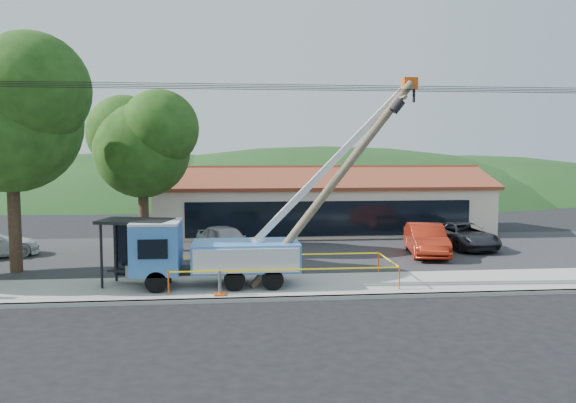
% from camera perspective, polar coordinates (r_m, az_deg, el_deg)
% --- Properties ---
extents(ground, '(120.00, 120.00, 0.00)m').
position_cam_1_polar(ground, '(19.43, 0.74, -11.63)').
color(ground, black).
rests_on(ground, ground).
extents(curb, '(60.00, 0.25, 0.15)m').
position_cam_1_polar(curb, '(21.42, 0.11, -9.84)').
color(curb, '#AAA69F').
rests_on(curb, ground).
extents(sidewalk, '(60.00, 4.00, 0.15)m').
position_cam_1_polar(sidewalk, '(23.25, -0.37, -8.64)').
color(sidewalk, '#AAA69F').
rests_on(sidewalk, ground).
extents(parking_lot, '(60.00, 12.00, 0.10)m').
position_cam_1_polar(parking_lot, '(31.06, -1.73, -5.22)').
color(parking_lot, '#28282B').
rests_on(parking_lot, ground).
extents(strip_mall, '(22.50, 8.53, 4.67)m').
position_cam_1_polar(strip_mall, '(39.13, 3.31, -0.40)').
color(strip_mall, beige).
rests_on(strip_mall, ground).
extents(tree_west_near, '(7.56, 6.72, 10.80)m').
position_cam_1_polar(tree_west_near, '(28.37, -26.42, 8.45)').
color(tree_west_near, '#332316').
rests_on(tree_west_near, ground).
extents(tree_lot, '(6.30, 5.60, 8.94)m').
position_cam_1_polar(tree_lot, '(31.89, -14.61, 6.01)').
color(tree_lot, '#332316').
rests_on(tree_lot, ground).
extents(hill_west, '(78.40, 56.00, 28.00)m').
position_cam_1_polar(hill_west, '(74.84, -15.57, 0.56)').
color(hill_west, '#1B3B15').
rests_on(hill_west, ground).
extents(hill_center, '(89.60, 64.00, 32.00)m').
position_cam_1_polar(hill_center, '(74.69, 3.67, 0.72)').
color(hill_center, '#1B3B15').
rests_on(hill_center, ground).
extents(hill_east, '(72.80, 52.00, 26.00)m').
position_cam_1_polar(hill_east, '(80.39, 17.89, 0.79)').
color(hill_east, '#1B3B15').
rests_on(hill_east, ground).
extents(utility_truck, '(11.60, 3.62, 8.45)m').
position_cam_1_polar(utility_truck, '(23.06, -7.61, -4.89)').
color(utility_truck, black).
rests_on(utility_truck, ground).
extents(leaning_pole, '(6.67, 1.87, 8.41)m').
position_cam_1_polar(leaning_pole, '(22.73, 5.33, 2.73)').
color(leaning_pole, brown).
rests_on(leaning_pole, ground).
extents(bus_shelter, '(3.13, 2.35, 2.70)m').
position_cam_1_polar(bus_shelter, '(23.74, -15.02, -3.45)').
color(bus_shelter, black).
rests_on(bus_shelter, ground).
extents(caution_tape, '(9.08, 3.24, 0.94)m').
position_cam_1_polar(caution_tape, '(23.50, -0.56, -6.59)').
color(caution_tape, '#DE4A0C').
rests_on(caution_tape, ground).
extents(car_silver, '(3.69, 5.06, 1.60)m').
position_cam_1_polar(car_silver, '(30.19, -6.35, -5.65)').
color(car_silver, '#A0A1A7').
rests_on(car_silver, ground).
extents(car_red, '(2.61, 5.30, 1.67)m').
position_cam_1_polar(car_red, '(30.98, 13.82, -5.49)').
color(car_red, '#9B210F').
rests_on(car_red, ground).
extents(car_dark, '(2.75, 5.34, 1.44)m').
position_cam_1_polar(car_dark, '(33.88, 17.44, -4.68)').
color(car_dark, black).
rests_on(car_dark, ground).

